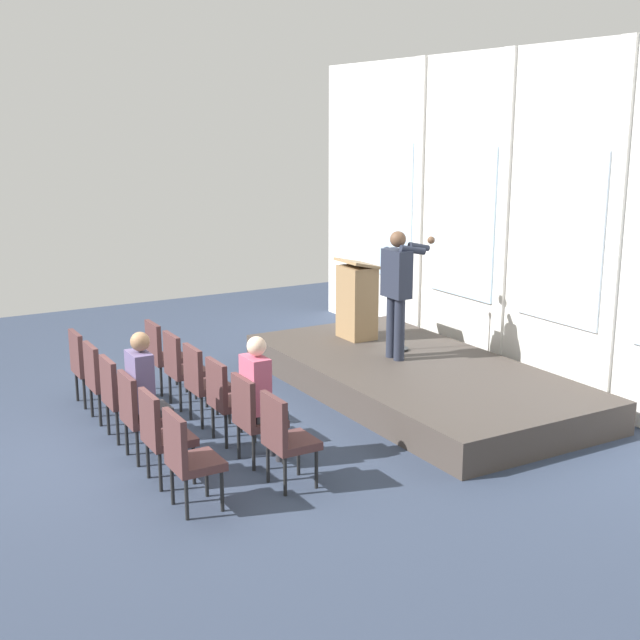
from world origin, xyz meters
TOP-DOWN VIEW (x-y plane):
  - ground_plane at (0.00, 0.00)m, footprint 14.47×14.47m
  - rear_partition at (0.05, 5.56)m, footprint 9.45×0.14m
  - stage_platform at (0.00, 4.02)m, footprint 4.95×2.49m
  - speaker at (-0.36, 3.96)m, footprint 0.52×0.69m
  - mic_stand at (-0.68, 4.23)m, footprint 0.28×0.28m
  - lectern at (-1.53, 4.10)m, footprint 0.60×0.48m
  - chair_r0_c0 at (-1.71, 1.21)m, footprint 0.46×0.44m
  - chair_r0_c1 at (-1.02, 1.21)m, footprint 0.46×0.44m
  - chair_r0_c2 at (-0.34, 1.21)m, footprint 0.46×0.44m
  - chair_r0_c3 at (0.34, 1.21)m, footprint 0.46×0.44m
  - chair_r0_c4 at (1.02, 1.21)m, footprint 0.46×0.44m
  - audience_r0_c4 at (1.02, 1.29)m, footprint 0.36×0.39m
  - chair_r0_c5 at (1.71, 1.21)m, footprint 0.46×0.44m
  - chair_r1_c0 at (-1.71, 0.22)m, footprint 0.46×0.44m
  - chair_r1_c1 at (-1.02, 0.22)m, footprint 0.46×0.44m
  - chair_r1_c2 at (-0.34, 0.22)m, footprint 0.46×0.44m
  - chair_r1_c3 at (0.34, 0.22)m, footprint 0.46×0.44m
  - audience_r1_c3 at (0.34, 0.30)m, footprint 0.36×0.39m
  - chair_r1_c4 at (1.02, 0.22)m, footprint 0.46×0.44m
  - chair_r1_c5 at (1.71, 0.22)m, footprint 0.46×0.44m

SIDE VIEW (x-z plane):
  - ground_plane at x=0.00m, z-range 0.00..0.00m
  - stage_platform at x=0.00m, z-range 0.00..0.39m
  - chair_r0_c0 at x=-1.71m, z-range 0.06..1.00m
  - chair_r0_c1 at x=-1.02m, z-range 0.06..1.00m
  - chair_r0_c2 at x=-0.34m, z-range 0.06..1.00m
  - chair_r0_c3 at x=0.34m, z-range 0.06..1.00m
  - chair_r0_c4 at x=1.02m, z-range 0.06..1.00m
  - chair_r0_c5 at x=1.71m, z-range 0.06..1.00m
  - chair_r1_c0 at x=-1.71m, z-range 0.06..1.00m
  - chair_r1_c1 at x=-1.02m, z-range 0.06..1.00m
  - chair_r1_c2 at x=-0.34m, z-range 0.06..1.00m
  - chair_r1_c3 at x=0.34m, z-range 0.06..1.00m
  - chair_r1_c4 at x=1.02m, z-range 0.06..1.00m
  - chair_r1_c5 at x=1.71m, z-range 0.06..1.00m
  - mic_stand at x=-0.68m, z-range -0.05..1.51m
  - audience_r0_c4 at x=1.02m, z-range 0.07..1.42m
  - audience_r1_c3 at x=0.34m, z-range 0.07..1.44m
  - lectern at x=-1.53m, z-range 0.37..1.53m
  - speaker at x=-0.36m, z-range 0.53..2.22m
  - rear_partition at x=0.05m, z-range -0.01..4.38m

